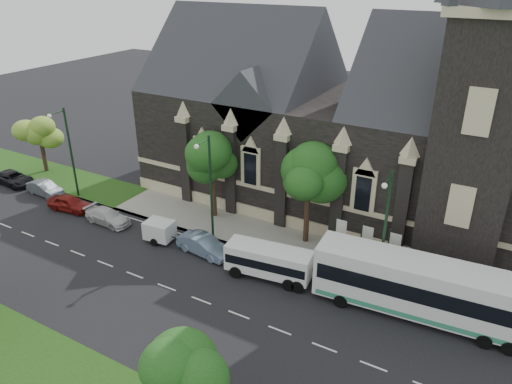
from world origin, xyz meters
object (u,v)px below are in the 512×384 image
Objects in this scene: tree_walk_far at (42,132)px; tour_coach at (421,288)px; car_far_grey at (45,188)px; street_lamp_far at (69,148)px; tree_park_east at (187,377)px; banner_flag_right at (392,249)px; tree_walk_right at (312,177)px; car_far_red at (70,203)px; street_lamp_near at (384,226)px; sedan at (204,245)px; street_lamp_mid at (209,183)px; banner_flag_left at (339,235)px; box_trailer at (160,230)px; car_far_black at (14,178)px; banner_flag_center at (364,242)px; shuttle_bus at (269,261)px; car_far_white at (108,216)px; tree_walk_left at (216,157)px.

tree_walk_far is 0.46× the size of tour_coach.
street_lamp_far is at bearing -66.76° from car_far_grey.
tree_park_east reaches higher than banner_flag_right.
car_far_red is at bearing -164.95° from tree_walk_right.
sedan is (-13.26, -2.11, -4.35)m from street_lamp_near.
car_far_grey is at bearing -176.70° from street_lamp_mid.
tour_coach is at bearing -80.53° from sedan.
banner_flag_left is 1.19× the size of box_trailer.
box_trailer is 0.80× the size of car_far_grey.
car_far_black is (-34.30, 15.44, -3.96)m from tree_park_east.
banner_flag_center reaches higher than car_far_red.
car_far_black is (-30.83, 1.40, -0.75)m from shuttle_bus.
car_far_black reaches higher than car_far_white.
car_far_white is (-16.71, -5.87, -5.17)m from tree_walk_right.
banner_flag_left reaches higher than tour_coach.
tree_walk_left is 14.67m from street_lamp_far.
banner_flag_left is 1.00× the size of banner_flag_center.
banner_flag_right reaches higher than tour_coach.
tree_park_east is 1.40× the size of car_far_white.
street_lamp_far is 5.52m from car_far_grey.
sedan is at bearing -87.82° from car_far_white.
tree_park_east is at bearing -127.70° from car_far_red.
tree_walk_left is at bearing 30.47° from sedan.
tree_walk_left is 1.79× the size of car_far_red.
car_far_white is at bearing -166.64° from street_lamp_mid.
car_far_grey is at bearing -174.52° from banner_flag_center.
tree_walk_far is at bearing 158.50° from street_lamp_far.
street_lamp_far reaches higher than tour_coach.
street_lamp_mid is at bearing 153.08° from shuttle_bus.
car_far_white is (-9.50, -2.26, -4.46)m from street_lamp_mid.
box_trailer is at bearing -151.11° from tree_walk_right.
street_lamp_far is 0.66× the size of tour_coach.
tree_park_east is at bearing -102.65° from banner_flag_right.
tree_walk_left is 14.72m from car_far_red.
tour_coach is at bearing -14.54° from tree_walk_left.
car_far_red is (-14.37, -2.18, -4.39)m from street_lamp_mid.
shuttle_bus is (22.70, -2.38, -3.70)m from street_lamp_far.
banner_flag_left is at bearing 11.38° from box_trailer.
shuttle_bus is at bearing -19.54° from street_lamp_mid.
street_lamp_far is 28.48m from banner_flag_center.
tour_coach is at bearing 65.47° from tree_park_east.
car_far_red is at bearing -171.36° from street_lamp_mid.
street_lamp_near is 4.99m from banner_flag_left.
sedan is at bearing -89.54° from car_far_black.
tour_coach is (33.08, -1.29, -2.97)m from street_lamp_far.
banner_flag_center is at bearing 83.43° from tree_park_east.
banner_flag_center is at bearing 180.00° from banner_flag_right.
street_lamp_near reaches higher than car_far_grey.
street_lamp_near is at bearing -98.56° from banner_flag_right.
tour_coach is 3.21× the size of car_far_red.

